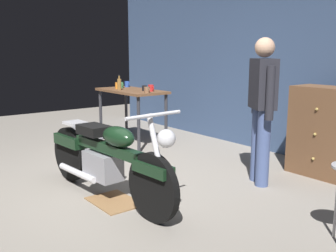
{
  "coord_description": "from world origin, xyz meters",
  "views": [
    {
      "loc": [
        3.59,
        -2.08,
        1.52
      ],
      "look_at": [
        0.04,
        0.7,
        0.65
      ],
      "focal_mm": 41.59,
      "sensor_mm": 36.0,
      "label": 1
    }
  ],
  "objects": [
    {
      "name": "wooden_dresser",
      "position": [
        1.12,
        2.3,
        0.55
      ],
      "size": [
        0.8,
        0.47,
        1.1
      ],
      "color": "brown",
      "rests_on": "ground_plane"
    },
    {
      "name": "bottle",
      "position": [
        -1.86,
        1.19,
        1.0
      ],
      "size": [
        0.06,
        0.06,
        0.24
      ],
      "color": "olive",
      "rests_on": "workbench"
    },
    {
      "name": "mug_green_speckled",
      "position": [
        -2.13,
        1.39,
        0.95
      ],
      "size": [
        0.11,
        0.07,
        0.1
      ],
      "color": "#3D7F4C",
      "rests_on": "workbench"
    },
    {
      "name": "drip_tray",
      "position": [
        0.29,
        -0.2,
        0.01
      ],
      "size": [
        0.56,
        0.4,
        0.01
      ],
      "primitive_type": "cube",
      "color": "olive",
      "rests_on": "ground_plane"
    },
    {
      "name": "storage_bin",
      "position": [
        -1.94,
        0.62,
        0.17
      ],
      "size": [
        0.44,
        0.32,
        0.34
      ],
      "primitive_type": "cube",
      "color": "gray",
      "rests_on": "ground_plane"
    },
    {
      "name": "mug_black_matte",
      "position": [
        -1.5,
        1.43,
        0.94
      ],
      "size": [
        0.11,
        0.08,
        0.09
      ],
      "color": "black",
      "rests_on": "workbench"
    },
    {
      "name": "back_wall",
      "position": [
        0.0,
        2.8,
        1.55
      ],
      "size": [
        8.0,
        0.12,
        3.1
      ],
      "primitive_type": "cube",
      "color": "#384C70",
      "rests_on": "ground_plane"
    },
    {
      "name": "mug_red_diner",
      "position": [
        -1.37,
        1.46,
        0.95
      ],
      "size": [
        0.12,
        0.09,
        0.1
      ],
      "color": "red",
      "rests_on": "workbench"
    },
    {
      "name": "mug_orange_travel",
      "position": [
        -2.04,
        1.26,
        0.95
      ],
      "size": [
        0.12,
        0.08,
        0.11
      ],
      "color": "orange",
      "rests_on": "workbench"
    },
    {
      "name": "mug_blue_enamel",
      "position": [
        -2.23,
        1.56,
        0.95
      ],
      "size": [
        0.12,
        0.09,
        0.1
      ],
      "color": "#2D51AD",
      "rests_on": "workbench"
    },
    {
      "name": "ground_plane",
      "position": [
        0.0,
        0.0,
        0.0
      ],
      "size": [
        12.0,
        12.0,
        0.0
      ],
      "primitive_type": "plane",
      "color": "gray"
    },
    {
      "name": "motorcycle",
      "position": [
        0.14,
        -0.2,
        0.45
      ],
      "size": [
        2.19,
        0.6,
        1.0
      ],
      "rotation": [
        0.0,
        0.0,
        0.07
      ],
      "color": "black",
      "rests_on": "ground_plane"
    },
    {
      "name": "mug_brown_stoneware",
      "position": [
        -1.24,
        1.29,
        0.94
      ],
      "size": [
        0.12,
        0.09,
        0.09
      ],
      "color": "brown",
      "rests_on": "workbench"
    },
    {
      "name": "workbench",
      "position": [
        -1.79,
        1.37,
        0.79
      ],
      "size": [
        1.3,
        0.64,
        0.9
      ],
      "color": "brown",
      "rests_on": "ground_plane"
    },
    {
      "name": "person_standing",
      "position": [
        0.81,
        1.45,
        0.93
      ],
      "size": [
        0.49,
        0.39,
        1.67
      ],
      "rotation": [
        0.0,
        0.0,
        2.56
      ],
      "color": "#46588B",
      "rests_on": "ground_plane"
    }
  ]
}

